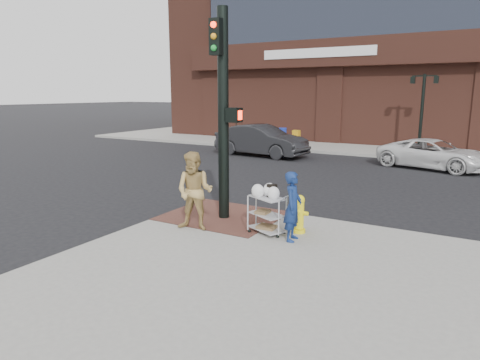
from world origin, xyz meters
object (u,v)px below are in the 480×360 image
Objects in this scene: pedestrian_tan at (195,191)px; sedan_dark at (261,140)px; utility_cart at (267,211)px; traffic_signal_pole at (223,109)px; fire_hydrant at (299,213)px; minivan_white at (433,154)px; woman_blue at (293,206)px; lamp_post at (422,105)px.

sedan_dark is at bearing 96.66° from pedestrian_tan.
sedan_dark is 4.37× the size of utility_cart.
traffic_signal_pole is 3.04m from fire_hydrant.
minivan_white is 11.93m from utility_cart.
fire_hydrant is (0.60, 0.40, -0.07)m from utility_cart.
fire_hydrant is (2.05, -0.13, -2.24)m from traffic_signal_pole.
utility_cart is at bearing -174.99° from minivan_white.
woman_blue is 13.38m from sedan_dark.
pedestrian_tan is 0.37× the size of sedan_dark.
sedan_dark is at bearing 120.98° from fire_hydrant.
lamp_post is 8.47m from sedan_dark.
lamp_post reaches higher than fire_hydrant.
lamp_post is at bearing -9.21° from woman_blue.
traffic_signal_pole is 11.97m from minivan_white.
lamp_post reaches higher than pedestrian_tan.
woman_blue is at bearing -144.08° from sedan_dark.
lamp_post is at bearing -52.56° from sedan_dark.
traffic_signal_pole is 2.11m from pedestrian_tan.
traffic_signal_pole is at bearing -151.35° from sedan_dark.
minivan_white is (3.67, 12.32, -0.41)m from pedestrian_tan.
utility_cart is at bearing -20.14° from traffic_signal_pole.
woman_blue is 1.71× the size of fire_hydrant.
pedestrian_tan is at bearing -155.24° from fire_hydrant.
pedestrian_tan is 0.39× the size of minivan_white.
fire_hydrant is (6.62, -11.03, -0.22)m from sedan_dark.
pedestrian_tan is at bearing -98.89° from lamp_post.
pedestrian_tan is at bearing -159.16° from utility_cart.
minivan_white is at bearing 79.67° from utility_cart.
traffic_signal_pole is 5.81× the size of fire_hydrant.
traffic_signal_pole is 2.96m from woman_blue.
minivan_white is at bearing 59.58° from pedestrian_tan.
utility_cart is (-2.14, -11.74, 0.03)m from minivan_white.
minivan_white is at bearing 72.24° from traffic_signal_pole.
minivan_white is (1.11, -4.02, -1.99)m from lamp_post.
pedestrian_tan reaches higher than fire_hydrant.
lamp_post is at bearing 67.28° from pedestrian_tan.
traffic_signal_pole reaches higher than pedestrian_tan.
woman_blue is at bearing -171.70° from minivan_white.
traffic_signal_pole is 2.80× the size of pedestrian_tan.
sedan_dark is at bearing 112.75° from traffic_signal_pole.
utility_cart is at bearing -146.32° from sedan_dark.
sedan_dark is (-4.49, 12.02, -0.24)m from pedestrian_tan.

